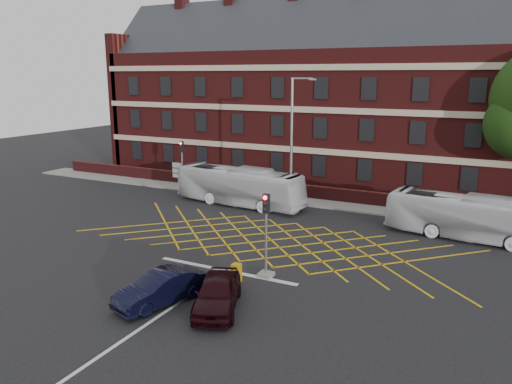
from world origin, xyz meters
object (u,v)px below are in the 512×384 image
at_px(car_maroon, 217,292).
at_px(utility_cabinet, 236,273).
at_px(car_navy, 161,288).
at_px(traffic_light_near, 266,243).
at_px(bus_right, 469,217).
at_px(traffic_light_far, 182,170).
at_px(street_lamp, 292,167).
at_px(direction_signs, 178,171).
at_px(bus_left, 239,186).

relative_size(car_maroon, utility_cabinet, 4.68).
relative_size(car_navy, traffic_light_near, 1.01).
height_order(traffic_light_near, utility_cabinet, traffic_light_near).
bearing_deg(bus_right, traffic_light_far, 88.32).
height_order(traffic_light_far, street_lamp, street_lamp).
relative_size(bus_right, car_navy, 2.30).
bearing_deg(traffic_light_far, bus_right, -8.00).
bearing_deg(direction_signs, utility_cabinet, -47.27).
distance_m(bus_left, utility_cabinet, 15.01).
relative_size(bus_right, traffic_light_far, 2.32).
xyz_separation_m(traffic_light_far, direction_signs, (-1.24, 1.00, -0.39)).
bearing_deg(bus_left, direction_signs, 73.86).
height_order(bus_right, traffic_light_near, traffic_light_near).
relative_size(car_navy, traffic_light_far, 1.01).
bearing_deg(direction_signs, bus_left, -22.32).
distance_m(bus_right, car_maroon, 17.53).
xyz_separation_m(bus_left, traffic_light_near, (8.06, -11.93, 0.28)).
height_order(traffic_light_far, direction_signs, traffic_light_far).
bearing_deg(bus_right, direction_signs, 86.46).
xyz_separation_m(traffic_light_near, traffic_light_far, (-15.06, 14.31, 0.00)).
relative_size(car_maroon, direction_signs, 2.01).
xyz_separation_m(street_lamp, direction_signs, (-12.75, 3.69, -2.02)).
height_order(bus_left, traffic_light_near, traffic_light_near).
relative_size(traffic_light_near, street_lamp, 0.44).
xyz_separation_m(traffic_light_near, utility_cabinet, (-0.98, -1.27, -1.29)).
bearing_deg(direction_signs, street_lamp, -16.12).
xyz_separation_m(bus_left, car_navy, (5.21, -16.73, -0.77)).
bearing_deg(car_navy, bus_right, 71.12).
distance_m(traffic_light_far, street_lamp, 11.93).
distance_m(bus_left, direction_signs, 8.91).
relative_size(traffic_light_far, direction_signs, 1.94).
distance_m(car_maroon, utility_cabinet, 2.93).
relative_size(bus_left, traffic_light_far, 2.49).
bearing_deg(utility_cabinet, traffic_light_far, 132.11).
bearing_deg(traffic_light_far, car_maroon, -51.37).
height_order(bus_left, street_lamp, street_lamp).
xyz_separation_m(car_navy, traffic_light_far, (-12.22, 19.11, 1.05)).
bearing_deg(bus_right, car_maroon, 155.88).
height_order(bus_right, car_navy, bus_right).
height_order(car_maroon, utility_cabinet, car_maroon).
bearing_deg(traffic_light_near, bus_right, 52.18).
xyz_separation_m(car_maroon, direction_signs, (-15.96, 19.43, 0.63)).
height_order(traffic_light_far, utility_cabinet, traffic_light_far).
distance_m(bus_right, direction_signs, 25.21).
bearing_deg(traffic_light_near, street_lamp, 106.99).
xyz_separation_m(bus_right, traffic_light_near, (-8.54, -11.00, 0.38)).
relative_size(bus_left, traffic_light_near, 2.49).
bearing_deg(utility_cabinet, bus_left, 118.19).
bearing_deg(street_lamp, traffic_light_far, 166.88).
bearing_deg(traffic_light_near, utility_cabinet, -127.77).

